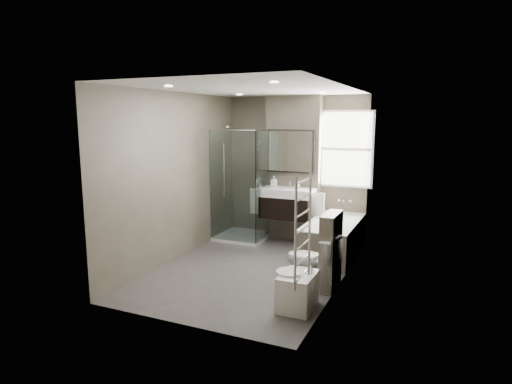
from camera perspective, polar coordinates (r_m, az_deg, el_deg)
The scene contains 15 objects.
room at distance 6.11m, azimuth -0.35°, elevation 1.35°, with size 2.70×3.90×2.70m.
vanity_pier at distance 7.75m, azimuth 5.02°, elevation 3.09°, with size 1.00×0.25×2.60m, color #544E42.
vanity at distance 7.51m, azimuth 4.09°, elevation -1.43°, with size 0.95×0.47×0.66m.
mirror_cabinet at distance 7.57m, azimuth 4.65°, elevation 5.44°, with size 0.86×0.08×0.76m.
towel_left at distance 7.70m, azimuth 0.11°, elevation -1.29°, with size 0.24×0.06×0.44m, color silver.
towel_right at distance 7.33m, azimuth 8.16°, elevation -1.94°, with size 0.24×0.06×0.44m, color silver.
shower_enclosure at distance 7.78m, azimuth -1.34°, elevation -2.90°, with size 0.90×0.90×2.00m.
bathtub at distance 7.05m, azimuth 10.28°, elevation -5.85°, with size 0.75×1.60×0.57m.
window at distance 7.58m, azimuth 11.79°, elevation 5.62°, with size 0.98×0.06×1.33m.
toilet at distance 5.73m, azimuth 7.39°, elevation -9.01°, with size 0.40×0.70×0.72m, color white.
cistern_box at distance 5.68m, azimuth 9.92°, elevation -7.74°, with size 0.19×0.55×1.00m.
bidet at distance 5.13m, azimuth 5.52°, elevation -12.90°, with size 0.45×0.52×0.54m.
towel_radiator at distance 4.24m, azimuth 6.28°, elevation -4.94°, with size 0.03×0.49×1.10m.
soap_bottle_a at distance 7.58m, azimuth 2.41°, elevation 1.42°, with size 0.09×0.09×0.19m, color white.
soap_bottle_b at distance 7.49m, azimuth 5.50°, elevation 1.04°, with size 0.10×0.10×0.13m, color white.
Camera 1 is at (2.47, -5.52, 2.19)m, focal length 30.00 mm.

